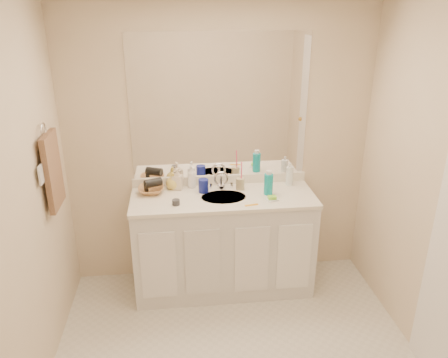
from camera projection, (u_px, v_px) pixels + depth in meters
The scene contains 25 objects.
wall_back at pixel (220, 149), 3.74m from camera, with size 2.60×0.02×2.40m, color beige.
wall_left at pixel (10, 230), 2.40m from camera, with size 0.02×2.60×2.40m, color beige.
vanity_cabinet at pixel (223, 244), 3.77m from camera, with size 1.50×0.55×0.85m, color silver.
countertop at pixel (223, 197), 3.61m from camera, with size 1.52×0.57×0.03m, color white.
backsplash at pixel (220, 180), 3.83m from camera, with size 1.52×0.03×0.08m, color white.
sink_basin at pixel (224, 198), 3.59m from camera, with size 0.37×0.37×0.02m, color #B4AC9E.
faucet at pixel (221, 182), 3.73m from camera, with size 0.02×0.02×0.11m, color silver.
mirror at pixel (220, 107), 3.60m from camera, with size 1.48×0.01×1.20m, color white.
blue_mug at pixel (203, 186), 3.66m from camera, with size 0.08×0.08×0.11m, color navy.
tan_cup at pixel (240, 184), 3.71m from camera, with size 0.07×0.07×0.10m, color tan.
toothbrush at pixel (241, 173), 3.68m from camera, with size 0.01×0.01×0.20m, color #FF4377.
mouthwash_bottle at pixel (268, 184), 3.61m from camera, with size 0.07×0.07×0.18m, color #0D9AA5.
clear_pump_bottle at pixel (289, 176), 3.80m from camera, with size 0.06×0.06×0.16m, color white.
soap_dish at pixel (272, 200), 3.52m from camera, with size 0.09×0.07×0.01m, color white.
green_soap at pixel (272, 197), 3.51m from camera, with size 0.07×0.05×0.02m, color #8BE437.
orange_comb at pixel (252, 205), 3.44m from camera, with size 0.11×0.02×0.00m, color orange.
dark_jar at pixel (176, 202), 3.44m from camera, with size 0.06×0.06×0.04m, color #2E2E34.
soap_bottle_white at pixel (192, 177), 3.74m from camera, with size 0.07×0.07×0.19m, color white.
soap_bottle_cream at pixel (178, 179), 3.71m from camera, with size 0.08×0.09×0.18m, color beige.
soap_bottle_yellow at pixel (173, 181), 3.72m from camera, with size 0.11×0.11×0.15m, color #E2C958.
wicker_basket at pixel (151, 190), 3.65m from camera, with size 0.22×0.22×0.05m, color #B07947.
hair_dryer at pixel (153, 183), 3.63m from camera, with size 0.07×0.07×0.14m, color black.
towel_ring at pixel (43, 130), 2.99m from camera, with size 0.11×0.11×0.01m, color silver.
hand_towel at pixel (53, 171), 3.10m from camera, with size 0.04×0.32×0.55m, color brown.
switch_plate at pixel (41, 175), 2.90m from camera, with size 0.01×0.09×0.13m, color silver.
Camera 1 is at (-0.37, -2.24, 2.36)m, focal length 35.00 mm.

